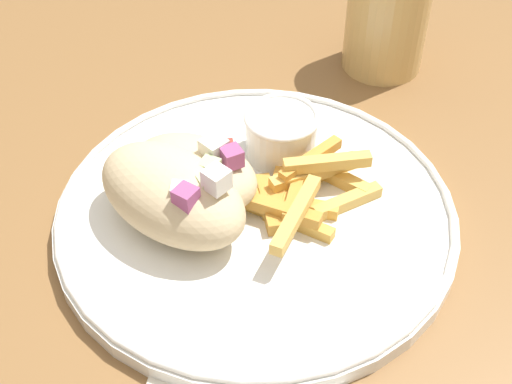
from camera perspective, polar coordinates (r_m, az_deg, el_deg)
table at (r=0.66m, az=1.76°, el=-3.22°), size 1.30×1.30×0.71m
plate at (r=0.57m, az=-0.00°, el=-1.76°), size 0.32×0.32×0.02m
pita_sandwich_near at (r=0.54m, az=-6.69°, el=-0.17°), size 0.15×0.14×0.07m
pita_sandwich_far at (r=0.56m, az=-4.94°, el=1.57°), size 0.13×0.11×0.06m
fries_pile at (r=0.57m, az=3.63°, el=0.14°), size 0.12×0.14×0.03m
sauce_ramekin at (r=0.60m, az=2.25°, el=4.79°), size 0.06×0.06×0.04m
water_glass at (r=0.73m, az=10.45°, el=13.65°), size 0.08×0.08×0.12m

